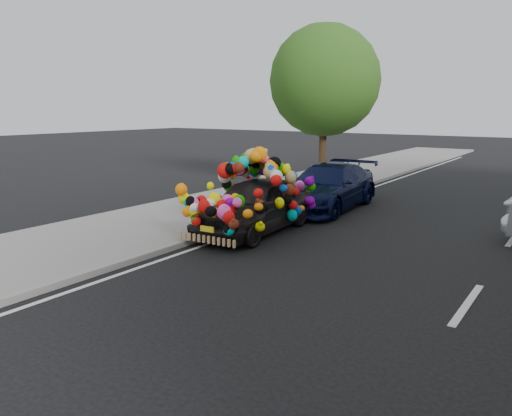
% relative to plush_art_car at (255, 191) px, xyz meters
% --- Properties ---
extents(ground, '(100.00, 100.00, 0.00)m').
position_rel_plush_art_car_xyz_m(ground, '(1.80, -2.00, -1.01)').
color(ground, black).
rests_on(ground, ground).
extents(sidewalk, '(4.00, 60.00, 0.12)m').
position_rel_plush_art_car_xyz_m(sidewalk, '(-2.50, -2.00, -0.95)').
color(sidewalk, gray).
rests_on(sidewalk, ground).
extents(kerb, '(0.15, 60.00, 0.13)m').
position_rel_plush_art_car_xyz_m(kerb, '(-0.55, -2.00, -0.95)').
color(kerb, gray).
rests_on(kerb, ground).
extents(lane_markings, '(6.00, 50.00, 0.01)m').
position_rel_plush_art_car_xyz_m(lane_markings, '(5.40, -2.00, -1.01)').
color(lane_markings, silver).
rests_on(lane_markings, ground).
extents(tree_near_sidewalk, '(4.20, 4.20, 6.13)m').
position_rel_plush_art_car_xyz_m(tree_near_sidewalk, '(-2.00, 7.50, 3.01)').
color(tree_near_sidewalk, '#332114').
rests_on(tree_near_sidewalk, ground).
extents(plush_art_car, '(2.20, 4.25, 1.99)m').
position_rel_plush_art_car_xyz_m(plush_art_car, '(0.00, 0.00, 0.00)').
color(plush_art_car, black).
rests_on(plush_art_car, ground).
extents(navy_sedan, '(2.14, 4.73, 1.34)m').
position_rel_plush_art_car_xyz_m(navy_sedan, '(0.17, 3.64, -0.34)').
color(navy_sedan, black).
rests_on(navy_sedan, ground).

